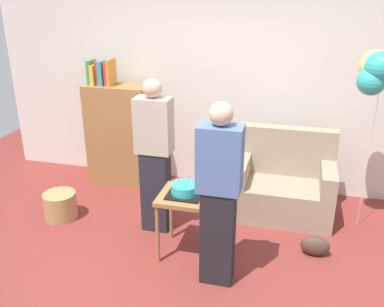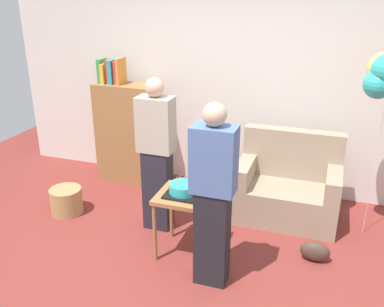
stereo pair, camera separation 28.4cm
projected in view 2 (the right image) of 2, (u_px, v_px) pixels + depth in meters
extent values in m
plane|color=maroon|center=(175.00, 274.00, 3.83)|extent=(8.00, 8.00, 0.00)
cube|color=silver|center=(234.00, 82.00, 5.12)|extent=(6.00, 0.10, 2.70)
cube|color=gray|center=(286.00, 202.00, 4.68)|extent=(1.10, 0.70, 0.40)
cube|color=gray|center=(293.00, 153.00, 4.74)|extent=(1.10, 0.16, 0.56)
cube|color=gray|center=(246.00, 170.00, 4.70)|extent=(0.16, 0.70, 0.24)
cube|color=gray|center=(334.00, 182.00, 4.42)|extent=(0.16, 0.70, 0.24)
cube|color=olive|center=(128.00, 133.00, 5.46)|extent=(0.80, 0.36, 1.30)
cube|color=#38934C|center=(102.00, 71.00, 5.26)|extent=(0.05, 0.19, 0.29)
cube|color=gold|center=(106.00, 73.00, 5.25)|extent=(0.05, 0.24, 0.24)
cube|color=red|center=(109.00, 71.00, 5.23)|extent=(0.04, 0.16, 0.29)
cube|color=teal|center=(113.00, 71.00, 5.21)|extent=(0.05, 0.22, 0.30)
cube|color=red|center=(118.00, 72.00, 5.20)|extent=(0.05, 0.17, 0.28)
cube|color=orange|center=(121.00, 71.00, 5.18)|extent=(0.03, 0.23, 0.32)
cube|color=olive|center=(183.00, 196.00, 3.92)|extent=(0.48, 0.48, 0.04)
cylinder|color=olive|center=(155.00, 233.00, 3.92)|extent=(0.04, 0.04, 0.60)
cylinder|color=olive|center=(197.00, 241.00, 3.79)|extent=(0.04, 0.04, 0.60)
cylinder|color=olive|center=(171.00, 211.00, 4.29)|extent=(0.04, 0.04, 0.60)
cylinder|color=olive|center=(211.00, 218.00, 4.16)|extent=(0.04, 0.04, 0.60)
cube|color=black|center=(183.00, 193.00, 3.91)|extent=(0.32, 0.32, 0.02)
cylinder|color=#2DB2B7|center=(183.00, 188.00, 3.89)|extent=(0.26, 0.26, 0.09)
cylinder|color=#F2CC4C|center=(193.00, 183.00, 3.83)|extent=(0.01, 0.01, 0.06)
cylinder|color=#EA668C|center=(191.00, 180.00, 3.88)|extent=(0.01, 0.01, 0.05)
cylinder|color=#EA668C|center=(188.00, 179.00, 3.90)|extent=(0.01, 0.01, 0.06)
cylinder|color=#EA668C|center=(186.00, 178.00, 3.93)|extent=(0.01, 0.01, 0.05)
cylinder|color=#F2CC4C|center=(180.00, 178.00, 3.92)|extent=(0.01, 0.01, 0.05)
cylinder|color=#EA668C|center=(177.00, 179.00, 3.90)|extent=(0.01, 0.01, 0.06)
cylinder|color=#EA668C|center=(176.00, 182.00, 3.86)|extent=(0.01, 0.01, 0.05)
cylinder|color=#F2CC4C|center=(176.00, 183.00, 3.83)|extent=(0.01, 0.01, 0.06)
cylinder|color=#66B2E5|center=(179.00, 184.00, 3.80)|extent=(0.01, 0.01, 0.06)
cylinder|color=#66B2E5|center=(184.00, 185.00, 3.80)|extent=(0.01, 0.01, 0.05)
cylinder|color=#EA668C|center=(188.00, 184.00, 3.80)|extent=(0.01, 0.01, 0.05)
cube|color=#23232D|center=(158.00, 190.00, 4.43)|extent=(0.28, 0.20, 0.88)
cube|color=#B2A893|center=(156.00, 125.00, 4.16)|extent=(0.36, 0.22, 0.56)
sphere|color=#D1A889|center=(154.00, 87.00, 4.02)|extent=(0.19, 0.19, 0.19)
cube|color=black|center=(212.00, 237.00, 3.60)|extent=(0.28, 0.20, 0.88)
cube|color=#4C6BA3|center=(214.00, 160.00, 3.33)|extent=(0.36, 0.22, 0.56)
sphere|color=#D1A889|center=(215.00, 114.00, 3.19)|extent=(0.19, 0.19, 0.19)
cylinder|color=#A88451|center=(66.00, 201.00, 4.81)|extent=(0.36, 0.36, 0.30)
ellipsoid|color=#473328|center=(315.00, 251.00, 3.98)|extent=(0.28, 0.14, 0.20)
cylinder|color=silver|center=(375.00, 162.00, 4.16)|extent=(0.00, 0.00, 1.63)
sphere|color=#2DADA8|center=(378.00, 84.00, 3.85)|extent=(0.28, 0.28, 0.28)
sphere|color=#E5D666|center=(384.00, 70.00, 3.87)|extent=(0.26, 0.26, 0.26)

